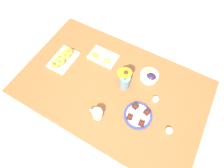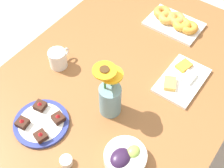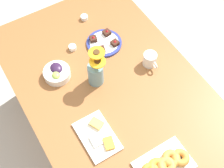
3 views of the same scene
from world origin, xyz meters
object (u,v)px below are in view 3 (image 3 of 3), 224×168
croissant_platter (165,164)px  dining_table (112,95)px  jam_cup_honey (73,47)px  jam_cup_berry (84,17)px  dessert_plate (104,43)px  coffee_mug (150,59)px  cheese_platter (98,136)px  flower_vase (96,72)px  grape_bowl (57,73)px

croissant_platter → dining_table: bearing=178.4°
jam_cup_honey → jam_cup_berry: size_ratio=1.00×
dessert_plate → coffee_mug: bearing=29.0°
cheese_platter → flower_vase: bearing=151.4°
coffee_mug → cheese_platter: bearing=-63.7°
flower_vase → dining_table: bearing=31.3°
cheese_platter → flower_vase: size_ratio=1.01×
cheese_platter → croissant_platter: 0.37m
jam_cup_berry → dining_table: bearing=-12.5°
coffee_mug → jam_cup_honey: coffee_mug is taller
grape_bowl → jam_cup_honey: grape_bowl is taller
dessert_plate → flower_vase: flower_vase is taller
jam_cup_berry → flower_vase: flower_vase is taller
cheese_platter → croissant_platter: bearing=33.8°
grape_bowl → cheese_platter: (0.46, 0.01, -0.02)m
grape_bowl → flower_vase: 0.24m
grape_bowl → jam_cup_berry: grape_bowl is taller
grape_bowl → jam_cup_berry: 0.48m
croissant_platter → flower_vase: (-0.62, -0.04, 0.07)m
cheese_platter → jam_cup_honey: bearing=165.0°
jam_cup_berry → dessert_plate: bearing=0.9°
coffee_mug → dessert_plate: size_ratio=0.52×
jam_cup_honey → flower_vase: flower_vase is taller
croissant_platter → dessert_plate: (-0.84, 0.14, -0.01)m
coffee_mug → dining_table: bearing=-84.3°
dining_table → flower_vase: (-0.09, -0.05, 0.18)m
coffee_mug → dessert_plate: bearing=-151.0°
cheese_platter → croissant_platter: croissant_platter is taller
flower_vase → dessert_plate: bearing=140.3°
flower_vase → croissant_platter: bearing=3.6°
coffee_mug → flower_vase: size_ratio=0.45×
croissant_platter → flower_vase: bearing=-176.4°
croissant_platter → jam_cup_honey: (-0.91, -0.05, -0.01)m
croissant_platter → dessert_plate: bearing=170.3°
cheese_platter → grape_bowl: bearing=-178.7°
coffee_mug → dessert_plate: 0.32m
jam_cup_honey → dessert_plate: (0.07, 0.19, -0.00)m
jam_cup_berry → dessert_plate: size_ratio=0.21×
grape_bowl → dessert_plate: grape_bowl is taller
croissant_platter → flower_vase: flower_vase is taller
dining_table → jam_cup_berry: bearing=167.5°
dessert_plate → flower_vase: 0.30m
dining_table → flower_vase: bearing=-148.7°
grape_bowl → jam_cup_berry: bearing=131.9°
grape_bowl → jam_cup_berry: size_ratio=3.31×
jam_cup_honey → flower_vase: size_ratio=0.19×
dining_table → jam_cup_honey: 0.39m
dining_table → grape_bowl: bearing=-136.0°
croissant_platter → flower_vase: size_ratio=1.10×
coffee_mug → cheese_platter: (0.25, -0.51, -0.03)m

